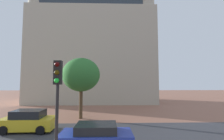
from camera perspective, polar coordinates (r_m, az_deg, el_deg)
ground_plane at (r=13.83m, az=-1.78°, el=-20.22°), size 120.00×120.00×0.00m
street_asphalt_strip at (r=11.64m, az=-1.81°, el=-23.29°), size 120.00×7.83×0.00m
landmark_building at (r=31.96m, az=-6.72°, el=9.17°), size 22.82×10.44×39.21m
car_blue at (r=9.82m, az=-5.68°, el=-22.75°), size 4.09×2.11×1.40m
car_yellow at (r=14.46m, az=-27.87°, el=-15.92°), size 4.00×2.04×1.60m
traffic_light_pole at (r=6.29m, az=-19.13°, el=-9.34°), size 0.28×0.34×4.59m
tree_curb_far at (r=17.08m, az=-11.02°, el=-1.72°), size 3.95×3.95×6.34m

